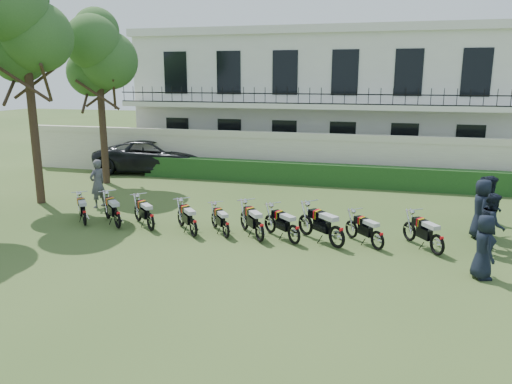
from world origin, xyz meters
TOP-DOWN VIEW (x-y plane):
  - ground at (0.00, 0.00)m, footprint 100.00×100.00m
  - perimeter_wall at (0.00, 8.00)m, footprint 30.00×0.35m
  - hedge at (1.00, 7.20)m, footprint 18.00×0.60m
  - building at (0.00, 13.96)m, footprint 20.40×9.60m
  - tree_west_mid at (-9.46, 1.00)m, footprint 3.40×3.20m
  - tree_west_near at (-8.96, 5.00)m, footprint 3.40×3.20m
  - motorcycle_0 at (-5.96, -1.32)m, footprint 1.19×1.39m
  - motorcycle_1 at (-4.71, -1.34)m, footprint 1.44×1.43m
  - motorcycle_2 at (-3.53, -1.28)m, footprint 1.42×1.35m
  - motorcycle_3 at (-1.94, -1.52)m, footprint 1.29×1.46m
  - motorcycle_4 at (-0.93, -1.33)m, footprint 1.10×1.40m
  - motorcycle_5 at (0.18, -1.43)m, footprint 1.24×1.63m
  - motorcycle_6 at (1.23, -1.37)m, footprint 1.45×1.36m
  - motorcycle_7 at (2.51, -1.40)m, footprint 1.66×1.50m
  - motorcycle_8 at (3.66, -1.22)m, footprint 1.26×1.39m
  - motorcycle_9 at (5.30, -1.24)m, footprint 1.13×1.64m
  - suv at (-8.02, 8.15)m, footprint 6.38×3.49m
  - inspector at (-6.88, 1.00)m, footprint 0.62×0.78m
  - officer_0 at (6.25, -2.60)m, footprint 0.70×0.90m
  - officer_1 at (6.76, -0.72)m, footprint 0.81×0.97m
  - officer_2 at (6.76, -0.18)m, footprint 0.60×1.00m
  - officer_3 at (6.71, 0.82)m, footprint 0.60×0.92m
  - officer_4 at (6.99, 1.21)m, footprint 0.92×1.07m
  - officer_5 at (7.03, 2.79)m, footprint 0.55×0.99m

SIDE VIEW (x-z plane):
  - ground at x=0.00m, z-range 0.00..0.00m
  - motorcycle_4 at x=-0.93m, z-range -0.04..0.89m
  - motorcycle_0 at x=-5.96m, z-range -0.04..0.92m
  - motorcycle_8 at x=3.66m, z-range -0.04..0.94m
  - motorcycle_3 at x=-1.94m, z-range -0.04..0.97m
  - motorcycle_2 at x=-3.53m, z-range -0.04..0.98m
  - motorcycle_6 at x=1.23m, z-range -0.04..0.99m
  - motorcycle_9 at x=5.30m, z-range -0.04..1.00m
  - motorcycle_1 at x=-4.71m, z-range -0.04..1.02m
  - motorcycle_5 at x=0.18m, z-range -0.04..1.02m
  - hedge at x=1.00m, z-range 0.00..1.00m
  - motorcycle_7 at x=2.51m, z-range -0.04..1.12m
  - officer_5 at x=7.03m, z-range 0.00..1.59m
  - officer_2 at x=6.76m, z-range 0.00..1.59m
  - officer_0 at x=6.25m, z-range 0.00..1.64m
  - suv at x=-8.02m, z-range 0.00..1.69m
  - officer_1 at x=6.76m, z-range 0.00..1.79m
  - inspector at x=-6.88m, z-range 0.00..1.87m
  - officer_3 at x=6.71m, z-range 0.00..1.87m
  - officer_4 at x=6.99m, z-range 0.00..1.92m
  - perimeter_wall at x=0.00m, z-range 0.02..2.32m
  - building at x=0.00m, z-range 0.01..7.41m
  - tree_west_near at x=-8.96m, z-range 1.94..9.84m
  - tree_west_mid at x=-9.46m, z-range 2.26..11.08m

